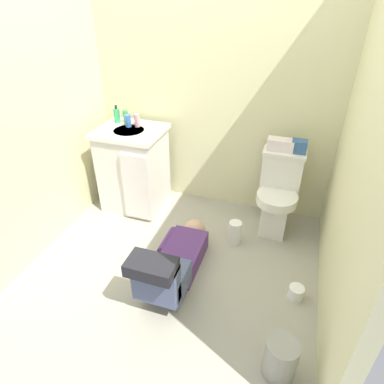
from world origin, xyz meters
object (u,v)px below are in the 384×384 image
at_px(toilet, 278,194).
at_px(faucet, 136,119).
at_px(toiletry_bag, 299,146).
at_px(bottle_pink, 137,120).
at_px(soap_dispenser, 117,116).
at_px(bottle_green, 126,117).
at_px(paper_towel_roll, 235,232).
at_px(bottle_blue, 128,121).
at_px(person_plumber, 173,262).
at_px(toilet_paper_roll, 296,292).
at_px(vanity_cabinet, 134,168).
at_px(tissue_box, 281,145).
at_px(trash_can, 280,359).

distance_m(toilet, faucet, 1.48).
distance_m(toiletry_bag, bottle_pink, 1.45).
relative_size(soap_dispenser, bottle_green, 1.33).
bearing_deg(paper_towel_roll, bottle_blue, 163.89).
bearing_deg(person_plumber, toilet_paper_roll, 7.22).
height_order(faucet, bottle_green, bottle_green).
height_order(vanity_cabinet, bottle_green, bottle_green).
distance_m(faucet, bottle_green, 0.11).
height_order(faucet, paper_towel_roll, faucet).
bearing_deg(faucet, tissue_box, 0.05).
xyz_separation_m(vanity_cabinet, toilet_paper_roll, (1.64, -0.73, -0.37)).
height_order(bottle_blue, toilet_paper_roll, bottle_blue).
relative_size(vanity_cabinet, person_plumber, 0.77).
distance_m(toilet, trash_can, 1.43).
height_order(toiletry_bag, bottle_green, bottle_green).
relative_size(toilet, toiletry_bag, 6.05).
distance_m(faucet, paper_towel_roll, 1.39).
relative_size(vanity_cabinet, bottle_pink, 6.79).
bearing_deg(faucet, toilet_paper_roll, -28.08).
bearing_deg(paper_towel_roll, bottle_green, 161.19).
height_order(toiletry_bag, bottle_blue, bottle_blue).
height_order(vanity_cabinet, tissue_box, tissue_box).
height_order(bottle_green, toilet_paper_roll, bottle_green).
relative_size(toilet, paper_towel_roll, 3.57).
height_order(tissue_box, bottle_green, bottle_green).
bearing_deg(toiletry_bag, trash_can, -86.35).
bearing_deg(bottle_pink, toilet_paper_roll, -27.09).
distance_m(vanity_cabinet, toiletry_bag, 1.54).
relative_size(bottle_blue, bottle_pink, 0.95).
relative_size(bottle_green, bottle_pink, 1.03).
height_order(soap_dispenser, bottle_pink, soap_dispenser).
bearing_deg(person_plumber, faucet, 126.50).
bearing_deg(bottle_pink, soap_dispenser, 171.21).
bearing_deg(trash_can, paper_towel_roll, 114.95).
height_order(bottle_green, bottle_pink, bottle_green).
bearing_deg(paper_towel_roll, vanity_cabinet, 166.33).
bearing_deg(toiletry_bag, bottle_blue, -176.80).
bearing_deg(toilet, person_plumber, -125.75).
bearing_deg(toilet_paper_roll, vanity_cabinet, 155.99).
distance_m(vanity_cabinet, person_plumber, 1.14).
relative_size(soap_dispenser, paper_towel_roll, 0.79).
relative_size(tissue_box, soap_dispenser, 1.33).
height_order(faucet, toiletry_bag, faucet).
xyz_separation_m(tissue_box, toilet_paper_roll, (0.30, -0.88, -0.75)).
height_order(person_plumber, bottle_green, bottle_green).
relative_size(tissue_box, paper_towel_roll, 1.05).
bearing_deg(toiletry_bag, toilet, -139.23).
xyz_separation_m(vanity_cabinet, toiletry_bag, (1.49, 0.15, 0.39)).
bearing_deg(trash_can, toiletry_bag, 93.65).
bearing_deg(faucet, paper_towel_roll, -20.66).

